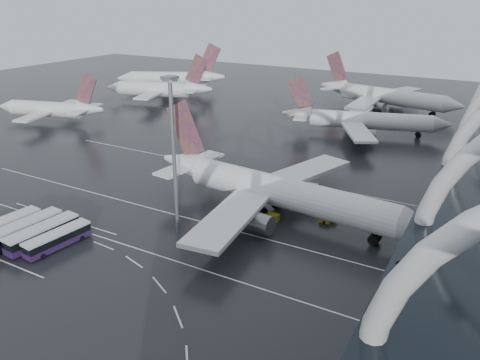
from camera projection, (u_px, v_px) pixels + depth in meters
The scene contains 21 objects.
ground at pixel (160, 248), 80.58m from camera, with size 420.00×420.00×0.00m, color black.
lane_marking_near at pixel (153, 254), 78.96m from camera, with size 120.00×0.25×0.01m, color white.
lane_marking_mid at pixel (199, 221), 90.29m from camera, with size 120.00×0.25×0.01m, color white.
lane_marking_far at pixel (264, 176), 112.94m from camera, with size 120.00×0.25×0.01m, color white.
bus_bay_line_north at pixel (63, 218), 91.56m from camera, with size 28.00×0.25×0.01m, color white.
airliner_main at pixel (275, 191), 91.09m from camera, with size 59.93×52.31×20.28m.
airliner_gate_b at pixel (361, 121), 144.59m from camera, with size 50.18×44.50×17.70m.
airliner_gate_c at pixel (384, 96), 176.38m from camera, with size 56.20×50.99×20.12m.
jet_remote_west at pixel (52, 109), 158.49m from camera, with size 39.51×32.08×17.38m.
jet_remote_mid at pixel (161, 90), 188.61m from camera, with size 44.48×36.13×19.61m.
jet_remote_far at pixel (173, 79), 210.00m from camera, with size 46.25×37.81×21.25m.
bus_row_near_a at pixel (4, 227), 84.17m from camera, with size 4.15×13.45×3.26m.
bus_row_near_b at pixel (26, 229), 83.42m from camera, with size 4.04×13.62×3.31m.
bus_row_near_c at pixel (42, 233), 81.83m from camera, with size 4.13×13.57×3.29m.
bus_row_near_d at pixel (58, 239), 80.41m from camera, with size 4.04×12.22×2.95m.
floodlight_mast at pixel (173, 138), 79.77m from camera, with size 2.18×2.18×28.44m.
gse_cart_belly_a at pixel (325, 220), 89.63m from camera, with size 2.08×1.23×1.14m, color #B4AB18.
gse_cart_belly_b at pixel (331, 217), 90.60m from camera, with size 2.38×1.41×1.30m, color slate.
gse_cart_belly_c at pixel (273, 217), 90.54m from camera, with size 2.43×1.43×1.32m, color #B4AB18.
gse_cart_belly_d at pixel (375, 218), 90.19m from camera, with size 2.47×1.46×1.35m, color slate.
gse_cart_belly_e at pixel (311, 195), 100.73m from camera, with size 1.92×1.14×1.05m, color #B4AB18.
Camera 1 is at (46.73, -54.60, 40.74)m, focal length 35.00 mm.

